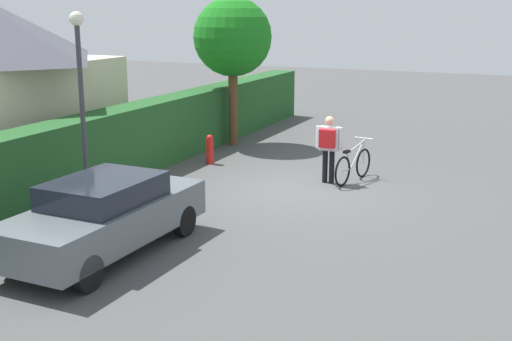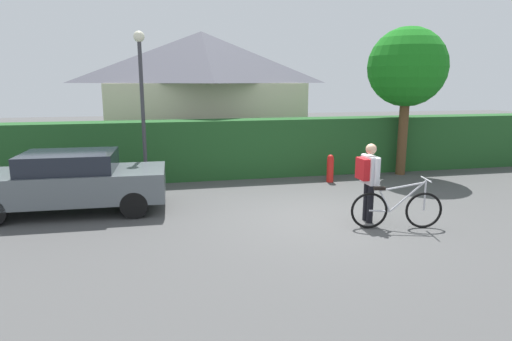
{
  "view_description": "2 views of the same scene",
  "coord_description": "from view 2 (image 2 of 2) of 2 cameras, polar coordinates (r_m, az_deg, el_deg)",
  "views": [
    {
      "loc": [
        -14.14,
        -5.27,
        4.23
      ],
      "look_at": [
        -2.48,
        -0.04,
        1.05
      ],
      "focal_mm": 46.56,
      "sensor_mm": 36.0,
      "label": 1
    },
    {
      "loc": [
        -3.22,
        -8.48,
        2.89
      ],
      "look_at": [
        -1.35,
        0.1,
        1.08
      ],
      "focal_mm": 30.48,
      "sensor_mm": 36.0,
      "label": 2
    }
  ],
  "objects": [
    {
      "name": "ground_plane",
      "position": [
        9.52,
        8.11,
        -6.17
      ],
      "size": [
        60.0,
        60.0,
        0.0
      ],
      "primitive_type": "plane",
      "color": "#494949"
    },
    {
      "name": "person_rider",
      "position": [
        9.23,
        14.52,
        -0.57
      ],
      "size": [
        0.36,
        0.67,
        1.65
      ],
      "color": "black",
      "rests_on": "ground"
    },
    {
      "name": "hedge_row",
      "position": [
        13.48,
        1.63,
        3.06
      ],
      "size": [
        20.41,
        0.9,
        1.76
      ],
      "primitive_type": "cube",
      "color": "#225324",
      "rests_on": "ground"
    },
    {
      "name": "fire_hydrant",
      "position": [
        12.81,
        9.71,
        0.32
      ],
      "size": [
        0.2,
        0.2,
        0.81
      ],
      "color": "red",
      "rests_on": "ground"
    },
    {
      "name": "tree_kerbside",
      "position": [
        14.23,
        19.23,
        12.58
      ],
      "size": [
        2.38,
        2.38,
        4.5
      ],
      "color": "brown",
      "rests_on": "ground"
    },
    {
      "name": "street_lamp",
      "position": [
        11.69,
        -14.77,
        10.22
      ],
      "size": [
        0.28,
        0.28,
        4.13
      ],
      "color": "#38383D",
      "rests_on": "ground"
    },
    {
      "name": "bicycle",
      "position": [
        9.11,
        17.98,
        -4.8
      ],
      "size": [
        1.8,
        0.56,
        1.02
      ],
      "color": "black",
      "rests_on": "ground"
    },
    {
      "name": "house_distant",
      "position": [
        17.13,
        -7.02,
        9.98
      ],
      "size": [
        7.09,
        5.54,
        4.72
      ],
      "color": "beige",
      "rests_on": "ground"
    },
    {
      "name": "parked_car_near",
      "position": [
        10.5,
        -23.12,
        -1.29
      ],
      "size": [
        4.13,
        1.73,
        1.36
      ],
      "color": "slate",
      "rests_on": "ground"
    }
  ]
}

